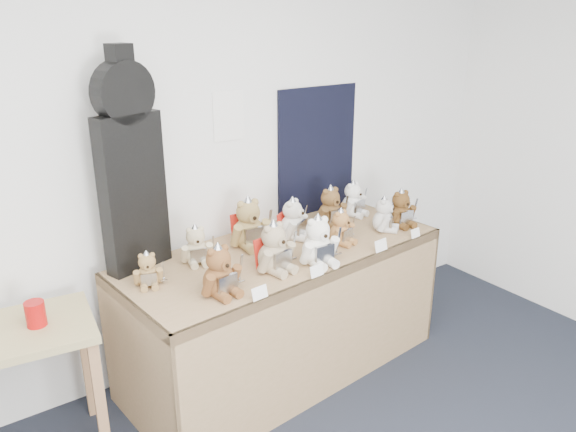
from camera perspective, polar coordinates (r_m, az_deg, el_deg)
room_shell at (r=3.46m, az=-6.04°, el=10.07°), size 6.00×6.00×6.00m
display_table at (r=3.39m, az=0.40°, el=-6.56°), size 2.06×1.01×0.83m
guitar_case at (r=3.07m, az=-15.72°, el=5.01°), size 0.38×0.20×1.20m
navy_board at (r=3.89m, az=2.97°, el=6.62°), size 0.66×0.04×0.88m
red_cup at (r=2.97m, az=-24.27°, el=-9.05°), size 0.09×0.09×0.13m
teddy_front_far_left at (r=2.83m, az=-6.93°, el=-5.74°), size 0.25×0.21×0.30m
teddy_front_left at (r=3.06m, az=-1.39°, el=-3.43°), size 0.26×0.23×0.32m
teddy_front_centre at (r=3.15m, az=3.10°, el=-2.74°), size 0.26×0.21×0.32m
teddy_front_right at (r=3.44m, az=5.43°, el=-1.27°), size 0.20×0.18×0.24m
teddy_front_far_right at (r=3.68m, az=9.76°, el=0.03°), size 0.21×0.21×0.25m
teddy_front_end at (r=3.78m, az=11.41°, el=0.61°), size 0.22×0.18×0.28m
teddy_back_left at (r=3.20m, az=-9.30°, el=-3.08°), size 0.20×0.18×0.25m
teddy_back_centre_left at (r=3.38m, az=-3.99°, el=-0.95°), size 0.28×0.23×0.34m
teddy_back_centre_right at (r=3.50m, az=0.54°, el=-0.48°), size 0.24×0.23×0.29m
teddy_back_right at (r=3.72m, az=4.37°, el=0.80°), size 0.24×0.19×0.30m
teddy_back_end at (r=3.92m, az=6.64°, el=1.60°), size 0.23×0.20×0.27m
teddy_back_far_left at (r=3.00m, az=-14.05°, el=-5.44°), size 0.17×0.16×0.21m
entry_card_a at (r=2.81m, az=-2.90°, el=-7.80°), size 0.09×0.03×0.06m
entry_card_b at (r=3.03m, az=2.95°, el=-5.58°), size 0.09×0.03×0.06m
entry_card_c at (r=3.38m, az=9.43°, el=-2.96°), size 0.10×0.03×0.07m
entry_card_d at (r=3.62m, az=12.82°, el=-1.70°), size 0.08×0.03×0.06m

